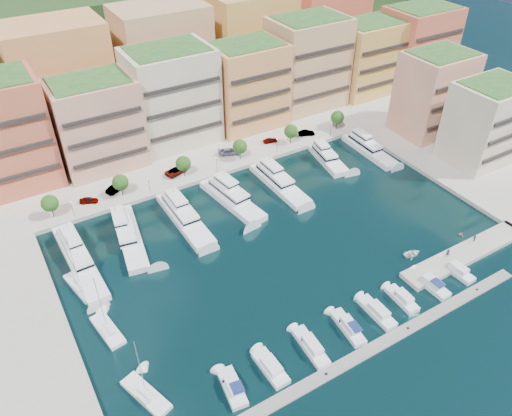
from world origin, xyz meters
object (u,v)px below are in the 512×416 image
object	(u,v)px
tender_3	(461,234)
car_1	(116,188)
yacht_2	(183,215)
cruiser_1	(233,388)
cruiser_3	(311,347)
sailboat_0	(146,395)
lamppost_1	(149,183)
tender_0	(412,254)
yacht_0	(78,257)
car_0	(89,200)
lamppost_0	(72,206)
yacht_5	(327,157)
person_0	(448,253)
tree_5	(337,117)
cruiser_2	(271,368)
cruiser_5	(377,312)
sailboat_2	(80,287)
cruiser_7	(431,284)
tree_3	(240,147)
car_4	(270,140)
yacht_6	(368,148)
lamppost_3	(277,144)
tree_4	(291,131)
sailboat_1	(108,331)
car_2	(176,171)
tree_2	(183,163)
yacht_4	(278,182)
person_1	(474,238)
cruiser_8	(457,271)
car_3	(229,152)
cruiser_6	(402,299)
yacht_1	(128,234)
lamppost_4	(331,127)

from	to	relation	value
tender_3	car_1	bearing A→B (deg)	45.79
yacht_2	cruiser_1	xyz separation A→B (m)	(-11.20, -43.44, -0.64)
cruiser_3	sailboat_0	bearing A→B (deg)	167.77
lamppost_1	tender_0	bearing A→B (deg)	-50.83
yacht_0	car_0	distance (m)	18.88
lamppost_0	yacht_5	world-z (taller)	yacht_5
car_1	person_0	size ratio (longest dim) A/B	2.77
tender_3	person_0	bearing A→B (deg)	111.49
tree_5	cruiser_2	world-z (taller)	tree_5
tree_5	cruiser_5	size ratio (longest dim) A/B	0.68
car_1	sailboat_2	bearing A→B (deg)	128.25
cruiser_7	sailboat_2	world-z (taller)	sailboat_2
tree_3	cruiser_1	bearing A→B (deg)	-120.49
car_4	yacht_5	bearing A→B (deg)	-140.02
tree_3	yacht_6	xyz separation A→B (m)	(32.40, -13.19, -3.53)
lamppost_3	cruiser_2	world-z (taller)	lamppost_3
lamppost_3	yacht_6	xyz separation A→B (m)	(22.40, -10.89, -2.62)
tree_4	sailboat_1	xyz separation A→B (m)	(-63.47, -36.89, -4.43)
yacht_6	car_2	distance (m)	51.94
tender_3	car_1	distance (m)	79.36
lamppost_1	car_1	distance (m)	8.42
lamppost_1	tree_2	bearing A→B (deg)	12.95
yacht_4	cruiser_3	world-z (taller)	yacht_4
cruiser_3	cruiser_5	distance (m)	14.76
yacht_4	cruiser_3	bearing A→B (deg)	-116.35
yacht_5	person_1	bearing A→B (deg)	-81.99
cruiser_1	cruiser_7	bearing A→B (deg)	-0.02
cruiser_1	sailboat_2	distance (m)	37.13
lamppost_0	cruiser_8	size ratio (longest dim) A/B	0.55
person_1	cruiser_2	bearing A→B (deg)	-38.16
cruiser_1	car_3	distance (m)	69.86
cruiser_7	cruiser_8	size ratio (longest dim) A/B	1.08
yacht_0	car_0	world-z (taller)	yacht_0
cruiser_1	car_3	xyz separation A→B (m)	(32.87, 61.63, 1.28)
tender_3	yacht_6	bearing A→B (deg)	-11.50
cruiser_6	car_0	size ratio (longest dim) A/B	1.72
yacht_4	tree_4	bearing A→B (deg)	46.69
lamppost_3	sailboat_2	size ratio (longest dim) A/B	0.32
yacht_2	sailboat_2	world-z (taller)	sailboat_2
cruiser_6	sailboat_1	distance (m)	53.67
sailboat_2	car_1	bearing A→B (deg)	58.68
sailboat_1	car_1	xyz separation A→B (m)	(14.77, 39.30, 1.55)
yacht_1	car_1	xyz separation A→B (m)	(3.04, 16.99, 0.77)
tender_0	car_0	bearing A→B (deg)	52.90
car_2	car_4	world-z (taller)	car_2
yacht_2	car_3	world-z (taller)	yacht_2
tree_4	cruiser_2	world-z (taller)	tree_4
lamppost_4	cruiser_6	distance (m)	61.70
yacht_4	yacht_5	bearing A→B (deg)	9.04
sailboat_0	person_0	world-z (taller)	sailboat_0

